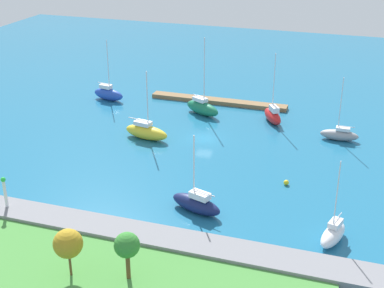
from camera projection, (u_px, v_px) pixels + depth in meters
water at (204, 138)px, 84.44m from camera, size 160.00×160.00×0.00m
pier_dock at (218, 101)px, 99.04m from camera, size 24.71×2.19×0.72m
breakwater at (125, 233)px, 59.24m from camera, size 57.05×3.98×1.23m
shoreline_park at (92, 275)px, 52.97m from camera, size 45.13×13.00×0.88m
harbor_beacon at (5, 190)px, 62.37m from camera, size 0.56×0.56×3.73m
park_tree_mideast at (127, 246)px, 50.42m from camera, size 2.42×2.42×4.83m
park_tree_east at (68, 244)px, 50.82m from camera, size 2.78×2.78×4.89m
sailboat_red_lone_south at (273, 115)px, 90.22m from camera, size 4.61×6.10×11.40m
sailboat_gray_west_end at (339, 134)px, 83.52m from camera, size 5.70×1.97×9.81m
sailboat_yellow_off_beacon at (146, 132)px, 83.86m from camera, size 7.53×3.57×10.68m
sailboat_green_east_end at (202, 107)px, 93.40m from camera, size 7.24×5.14×13.25m
sailboat_navy_near_pier at (196, 203)px, 64.13m from camera, size 6.91×4.01×9.57m
sailboat_white_center_basin at (333, 234)px, 58.42m from camera, size 3.15×5.44×9.63m
sailboat_blue_mid_basin at (108, 94)px, 100.30m from camera, size 6.47×3.16×11.06m
mooring_buoy_yellow at (286, 183)px, 70.50m from camera, size 0.68×0.68×0.68m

